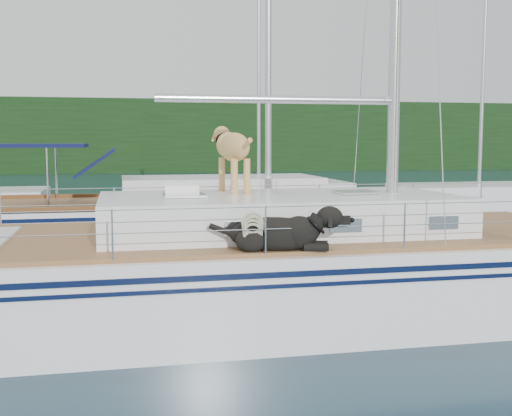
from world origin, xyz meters
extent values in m
plane|color=black|center=(0.00, 0.00, 0.00)|extent=(120.00, 120.00, 0.00)
cube|color=black|center=(0.00, 45.00, 3.00)|extent=(90.00, 3.00, 6.00)
cube|color=#595147|center=(0.00, 46.20, 0.60)|extent=(92.00, 1.00, 1.20)
cube|color=white|center=(0.00, 0.00, 0.50)|extent=(12.00, 3.80, 1.40)
cube|color=brown|center=(0.00, 0.00, 1.23)|extent=(11.52, 3.50, 0.06)
cube|color=white|center=(0.80, 0.00, 1.54)|extent=(5.20, 2.50, 0.55)
cylinder|color=silver|center=(0.80, 0.00, 3.21)|extent=(3.60, 0.12, 0.12)
cylinder|color=silver|center=(0.00, -1.75, 1.82)|extent=(10.56, 0.01, 0.01)
cylinder|color=silver|center=(0.00, 1.75, 1.82)|extent=(10.56, 0.01, 0.01)
cube|color=blue|center=(-1.44, 1.29, 1.29)|extent=(0.72, 0.56, 0.05)
cube|color=white|center=(-0.55, 0.75, 1.88)|extent=(0.55, 0.47, 0.13)
torus|color=#BAB593|center=(0.06, -1.68, 1.62)|extent=(0.35, 0.13, 0.34)
cube|color=white|center=(-0.24, 6.48, 0.45)|extent=(11.00, 3.50, 1.30)
cube|color=brown|center=(-0.24, 6.48, 1.10)|extent=(10.56, 3.29, 0.06)
cube|color=white|center=(0.96, 6.48, 1.45)|extent=(4.80, 2.30, 0.55)
cube|color=#101343|center=(-3.44, 6.48, 2.50)|extent=(2.40, 2.30, 0.08)
cube|color=white|center=(4.00, 16.00, 0.40)|extent=(7.20, 3.00, 1.10)
cylinder|color=silver|center=(4.00, 16.00, 6.00)|extent=(0.14, 0.14, 11.00)
cube|color=white|center=(12.00, 13.00, 0.40)|extent=(6.40, 3.00, 1.10)
cylinder|color=silver|center=(12.00, 13.00, 6.00)|extent=(0.14, 0.14, 11.00)
camera|label=1|loc=(-1.51, -9.19, 2.61)|focal=45.00mm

